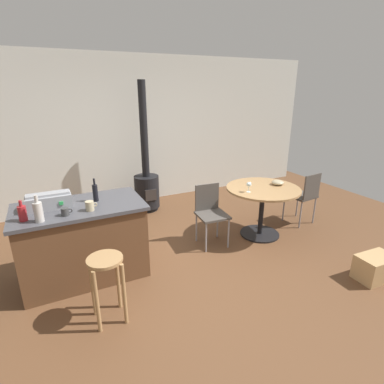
{
  "coord_description": "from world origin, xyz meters",
  "views": [
    {
      "loc": [
        -1.38,
        -2.81,
        2.13
      ],
      "look_at": [
        0.22,
        0.44,
        0.87
      ],
      "focal_mm": 28.19,
      "sensor_mm": 36.0,
      "label": 1
    }
  ],
  "objects_px": {
    "wood_stove": "(146,182)",
    "bottle_1": "(38,212)",
    "bottle_0": "(22,213)",
    "cup_1": "(90,206)",
    "cup_0": "(65,212)",
    "cardboard_box": "(375,267)",
    "dining_table": "(262,199)",
    "toolbox": "(49,201)",
    "kitchen_island": "(84,241)",
    "folding_chair_far": "(210,210)",
    "wooden_stool": "(106,276)",
    "bottle_2": "(95,192)",
    "serving_bowl": "(278,182)",
    "wine_glass": "(249,185)",
    "folding_chair_near": "(304,194)"
  },
  "relations": [
    {
      "from": "dining_table",
      "to": "cup_1",
      "type": "height_order",
      "value": "cup_1"
    },
    {
      "from": "wooden_stool",
      "to": "wine_glass",
      "type": "height_order",
      "value": "wine_glass"
    },
    {
      "from": "wooden_stool",
      "to": "bottle_2",
      "type": "distance_m",
      "value": 1.06
    },
    {
      "from": "wood_stove",
      "to": "bottle_1",
      "type": "distance_m",
      "value": 2.6
    },
    {
      "from": "folding_chair_near",
      "to": "wood_stove",
      "type": "bearing_deg",
      "value": 140.87
    },
    {
      "from": "kitchen_island",
      "to": "toolbox",
      "type": "relative_size",
      "value": 3.08
    },
    {
      "from": "bottle_2",
      "to": "cardboard_box",
      "type": "distance_m",
      "value": 3.36
    },
    {
      "from": "dining_table",
      "to": "bottle_0",
      "type": "bearing_deg",
      "value": -177.93
    },
    {
      "from": "wooden_stool",
      "to": "cup_0",
      "type": "distance_m",
      "value": 0.81
    },
    {
      "from": "cup_1",
      "to": "bottle_2",
      "type": "bearing_deg",
      "value": 68.36
    },
    {
      "from": "folding_chair_near",
      "to": "folding_chair_far",
      "type": "height_order",
      "value": "folding_chair_near"
    },
    {
      "from": "folding_chair_far",
      "to": "cup_0",
      "type": "xyz_separation_m",
      "value": [
        -1.87,
        -0.29,
        0.44
      ]
    },
    {
      "from": "bottle_2",
      "to": "bottle_1",
      "type": "bearing_deg",
      "value": -149.99
    },
    {
      "from": "kitchen_island",
      "to": "bottle_0",
      "type": "distance_m",
      "value": 0.77
    },
    {
      "from": "wood_stove",
      "to": "folding_chair_far",
      "type": "bearing_deg",
      "value": -75.31
    },
    {
      "from": "bottle_0",
      "to": "serving_bowl",
      "type": "distance_m",
      "value": 3.34
    },
    {
      "from": "toolbox",
      "to": "cup_0",
      "type": "relative_size",
      "value": 4.03
    },
    {
      "from": "folding_chair_near",
      "to": "cardboard_box",
      "type": "relative_size",
      "value": 1.96
    },
    {
      "from": "bottle_0",
      "to": "bottle_2",
      "type": "xyz_separation_m",
      "value": [
        0.73,
        0.25,
        0.02
      ]
    },
    {
      "from": "dining_table",
      "to": "folding_chair_near",
      "type": "distance_m",
      "value": 0.87
    },
    {
      "from": "dining_table",
      "to": "toolbox",
      "type": "relative_size",
      "value": 2.36
    },
    {
      "from": "toolbox",
      "to": "bottle_0",
      "type": "height_order",
      "value": "bottle_0"
    },
    {
      "from": "cup_1",
      "to": "cardboard_box",
      "type": "bearing_deg",
      "value": -25.13
    },
    {
      "from": "toolbox",
      "to": "wine_glass",
      "type": "bearing_deg",
      "value": -4.43
    },
    {
      "from": "bottle_2",
      "to": "cup_1",
      "type": "height_order",
      "value": "bottle_2"
    },
    {
      "from": "bottle_2",
      "to": "kitchen_island",
      "type": "bearing_deg",
      "value": -163.83
    },
    {
      "from": "bottle_1",
      "to": "kitchen_island",
      "type": "bearing_deg",
      "value": 35.82
    },
    {
      "from": "dining_table",
      "to": "cup_0",
      "type": "height_order",
      "value": "cup_0"
    },
    {
      "from": "wooden_stool",
      "to": "toolbox",
      "type": "relative_size",
      "value": 1.49
    },
    {
      "from": "kitchen_island",
      "to": "folding_chair_near",
      "type": "bearing_deg",
      "value": -0.99
    },
    {
      "from": "bottle_0",
      "to": "cup_1",
      "type": "relative_size",
      "value": 1.7
    },
    {
      "from": "folding_chair_near",
      "to": "cup_0",
      "type": "bearing_deg",
      "value": -177.18
    },
    {
      "from": "cup_0",
      "to": "cardboard_box",
      "type": "height_order",
      "value": "cup_0"
    },
    {
      "from": "kitchen_island",
      "to": "bottle_0",
      "type": "xyz_separation_m",
      "value": [
        -0.53,
        -0.19,
        0.53
      ]
    },
    {
      "from": "kitchen_island",
      "to": "folding_chair_far",
      "type": "height_order",
      "value": "kitchen_island"
    },
    {
      "from": "wine_glass",
      "to": "wood_stove",
      "type": "bearing_deg",
      "value": 117.02
    },
    {
      "from": "cardboard_box",
      "to": "bottle_0",
      "type": "bearing_deg",
      "value": 158.64
    },
    {
      "from": "folding_chair_far",
      "to": "kitchen_island",
      "type": "bearing_deg",
      "value": -178.17
    },
    {
      "from": "toolbox",
      "to": "serving_bowl",
      "type": "distance_m",
      "value": 3.09
    },
    {
      "from": "wooden_stool",
      "to": "cup_0",
      "type": "relative_size",
      "value": 6.0
    },
    {
      "from": "folding_chair_near",
      "to": "cardboard_box",
      "type": "bearing_deg",
      "value": -104.08
    },
    {
      "from": "wooden_stool",
      "to": "dining_table",
      "type": "distance_m",
      "value": 2.55
    },
    {
      "from": "kitchen_island",
      "to": "wood_stove",
      "type": "distance_m",
      "value": 2.09
    },
    {
      "from": "folding_chair_far",
      "to": "toolbox",
      "type": "bearing_deg",
      "value": -179.93
    },
    {
      "from": "bottle_0",
      "to": "bottle_2",
      "type": "height_order",
      "value": "bottle_2"
    },
    {
      "from": "folding_chair_near",
      "to": "bottle_1",
      "type": "xyz_separation_m",
      "value": [
        -3.77,
        -0.22,
        0.49
      ]
    },
    {
      "from": "wine_glass",
      "to": "wooden_stool",
      "type": "bearing_deg",
      "value": -161.21
    },
    {
      "from": "cardboard_box",
      "to": "cup_1",
      "type": "bearing_deg",
      "value": 154.87
    },
    {
      "from": "toolbox",
      "to": "cardboard_box",
      "type": "xyz_separation_m",
      "value": [
        3.29,
        -1.63,
        -0.83
      ]
    },
    {
      "from": "folding_chair_far",
      "to": "wine_glass",
      "type": "xyz_separation_m",
      "value": [
        0.49,
        -0.2,
        0.36
      ]
    }
  ]
}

